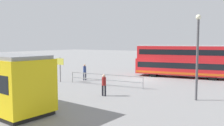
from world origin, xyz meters
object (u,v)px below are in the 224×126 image
at_px(pedestrian_crossing, 104,84).
at_px(info_sign, 60,65).
at_px(pedestrian_near_railing, 85,71).
at_px(double_decker_bus, 184,61).
at_px(street_lamp, 197,50).

relative_size(pedestrian_crossing, info_sign, 0.65).
xyz_separation_m(pedestrian_crossing, info_sign, (7.41, -2.91, 0.77)).
bearing_deg(pedestrian_near_railing, double_decker_bus, -137.33).
distance_m(pedestrian_crossing, info_sign, 8.00).
bearing_deg(street_lamp, double_decker_bus, -70.04).
distance_m(double_decker_bus, street_lamp, 11.28).
bearing_deg(pedestrian_near_railing, street_lamp, 167.21).
bearing_deg(street_lamp, pedestrian_near_railing, -12.79).
bearing_deg(info_sign, street_lamp, 177.70).
relative_size(pedestrian_near_railing, street_lamp, 0.29).
distance_m(info_sign, street_lamp, 13.73).
distance_m(double_decker_bus, pedestrian_crossing, 13.11).
bearing_deg(pedestrian_near_railing, pedestrian_crossing, 139.44).
xyz_separation_m(double_decker_bus, info_sign, (9.79, 9.94, -0.19)).
relative_size(double_decker_bus, info_sign, 4.45).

